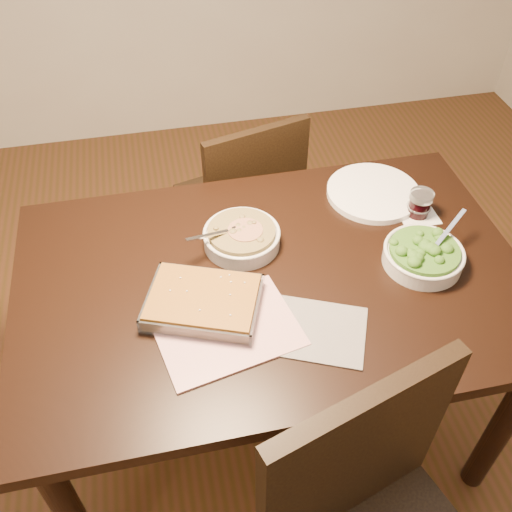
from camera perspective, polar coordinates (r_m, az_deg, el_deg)
ground at (r=2.17m, az=1.24°, el=-15.61°), size 4.00×4.00×0.00m
table at (r=1.64m, az=1.59°, el=-4.22°), size 1.40×0.90×0.75m
magazine_a at (r=1.44m, az=-2.92°, el=-7.37°), size 0.39×0.32×0.01m
magazine_b at (r=1.45m, az=5.51°, el=-7.34°), size 0.33×0.29×0.00m
coaster at (r=1.82m, az=15.80°, el=4.04°), size 0.12×0.12×0.00m
stew_bowl at (r=1.63m, az=-1.44°, el=1.97°), size 0.24×0.22×0.09m
broccoli_bowl at (r=1.64m, az=16.39°, el=0.09°), size 0.23×0.22×0.09m
baking_dish at (r=1.47m, az=-5.29°, el=-4.63°), size 0.34×0.30×0.05m
wine_tumbler at (r=1.79m, az=16.07°, el=5.10°), size 0.07×0.07×0.08m
dinner_plate at (r=1.85m, az=11.63°, el=6.23°), size 0.29×0.29×0.02m
chair_far at (r=2.24m, az=-1.13°, el=5.69°), size 0.49×0.49×0.85m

